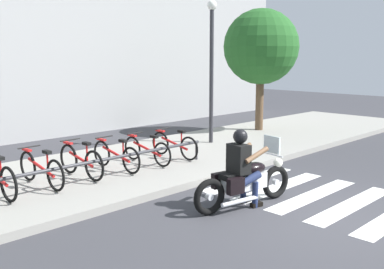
{
  "coord_description": "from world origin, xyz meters",
  "views": [
    {
      "loc": [
        -6.65,
        -3.44,
        2.71
      ],
      "look_at": [
        0.19,
        3.46,
        0.98
      ],
      "focal_mm": 41.18,
      "sensor_mm": 36.0,
      "label": 1
    }
  ],
  "objects_px": {
    "motorcycle": "(245,182)",
    "bike_rack": "(113,159)",
    "bicycle_5": "(174,145)",
    "street_lamp": "(212,60)",
    "bicycle_3": "(116,155)",
    "bicycle_1": "(41,169)",
    "tree_near_rack": "(261,47)",
    "rider": "(242,163)",
    "bicycle_4": "(147,150)",
    "bicycle_2": "(81,161)"
  },
  "relations": [
    {
      "from": "motorcycle",
      "to": "bike_rack",
      "type": "xyz_separation_m",
      "value": [
        -0.94,
        2.78,
        0.11
      ]
    },
    {
      "from": "bicycle_5",
      "to": "street_lamp",
      "type": "height_order",
      "value": "street_lamp"
    },
    {
      "from": "bike_rack",
      "to": "bicycle_3",
      "type": "bearing_deg",
      "value": 51.03
    },
    {
      "from": "bicycle_1",
      "to": "street_lamp",
      "type": "bearing_deg",
      "value": 7.06
    },
    {
      "from": "bicycle_1",
      "to": "tree_near_rack",
      "type": "xyz_separation_m",
      "value": [
        8.68,
        1.11,
        2.52
      ]
    },
    {
      "from": "rider",
      "to": "bicycle_5",
      "type": "xyz_separation_m",
      "value": [
        1.38,
        3.32,
        -0.34
      ]
    },
    {
      "from": "bicycle_4",
      "to": "tree_near_rack",
      "type": "xyz_separation_m",
      "value": [
        5.98,
        1.11,
        2.54
      ]
    },
    {
      "from": "motorcycle",
      "to": "bicycle_4",
      "type": "height_order",
      "value": "motorcycle"
    },
    {
      "from": "tree_near_rack",
      "to": "bicycle_3",
      "type": "bearing_deg",
      "value": -170.82
    },
    {
      "from": "bicycle_5",
      "to": "tree_near_rack",
      "type": "bearing_deg",
      "value": 12.33
    },
    {
      "from": "bicycle_5",
      "to": "bicycle_2",
      "type": "bearing_deg",
      "value": -179.97
    },
    {
      "from": "bicycle_2",
      "to": "bicycle_4",
      "type": "distance_m",
      "value": 1.8
    },
    {
      "from": "motorcycle",
      "to": "bicycle_4",
      "type": "distance_m",
      "value": 3.36
    },
    {
      "from": "bicycle_3",
      "to": "bike_rack",
      "type": "relative_size",
      "value": 0.33
    },
    {
      "from": "bicycle_1",
      "to": "bike_rack",
      "type": "xyz_separation_m",
      "value": [
        1.35,
        -0.55,
        0.07
      ]
    },
    {
      "from": "motorcycle",
      "to": "street_lamp",
      "type": "bearing_deg",
      "value": 49.47
    },
    {
      "from": "bicycle_1",
      "to": "bicycle_2",
      "type": "height_order",
      "value": "bicycle_2"
    },
    {
      "from": "bicycle_1",
      "to": "bicycle_5",
      "type": "distance_m",
      "value": 3.59
    },
    {
      "from": "tree_near_rack",
      "to": "motorcycle",
      "type": "bearing_deg",
      "value": -145.16
    },
    {
      "from": "motorcycle",
      "to": "bicycle_2",
      "type": "xyz_separation_m",
      "value": [
        -1.39,
        3.34,
        0.05
      ]
    },
    {
      "from": "rider",
      "to": "bicycle_4",
      "type": "relative_size",
      "value": 0.86
    },
    {
      "from": "bike_rack",
      "to": "rider",
      "type": "bearing_deg",
      "value": -72.72
    },
    {
      "from": "bicycle_5",
      "to": "bicycle_1",
      "type": "bearing_deg",
      "value": -179.99
    },
    {
      "from": "rider",
      "to": "bicycle_4",
      "type": "bearing_deg",
      "value": 81.67
    },
    {
      "from": "bicycle_4",
      "to": "bicycle_5",
      "type": "height_order",
      "value": "bicycle_5"
    },
    {
      "from": "bicycle_3",
      "to": "tree_near_rack",
      "type": "relative_size",
      "value": 0.39
    },
    {
      "from": "bicycle_3",
      "to": "bike_rack",
      "type": "bearing_deg",
      "value": -128.97
    },
    {
      "from": "bicycle_3",
      "to": "bicycle_4",
      "type": "distance_m",
      "value": 0.9
    },
    {
      "from": "rider",
      "to": "bicycle_3",
      "type": "distance_m",
      "value": 3.36
    },
    {
      "from": "motorcycle",
      "to": "bicycle_1",
      "type": "bearing_deg",
      "value": 124.37
    },
    {
      "from": "street_lamp",
      "to": "tree_near_rack",
      "type": "bearing_deg",
      "value": 7.77
    },
    {
      "from": "bicycle_4",
      "to": "tree_near_rack",
      "type": "relative_size",
      "value": 0.39
    },
    {
      "from": "bicycle_4",
      "to": "bike_rack",
      "type": "height_order",
      "value": "bicycle_4"
    },
    {
      "from": "rider",
      "to": "bicycle_5",
      "type": "distance_m",
      "value": 3.62
    },
    {
      "from": "bicycle_1",
      "to": "bicycle_3",
      "type": "distance_m",
      "value": 1.8
    },
    {
      "from": "bicycle_2",
      "to": "tree_near_rack",
      "type": "xyz_separation_m",
      "value": [
        7.78,
        1.11,
        2.51
      ]
    },
    {
      "from": "bicycle_4",
      "to": "bicycle_3",
      "type": "bearing_deg",
      "value": -179.97
    },
    {
      "from": "rider",
      "to": "bicycle_1",
      "type": "height_order",
      "value": "rider"
    },
    {
      "from": "bicycle_2",
      "to": "tree_near_rack",
      "type": "distance_m",
      "value": 8.25
    },
    {
      "from": "street_lamp",
      "to": "rider",
      "type": "bearing_deg",
      "value": -131.26
    },
    {
      "from": "bicycle_2",
      "to": "bicycle_3",
      "type": "xyz_separation_m",
      "value": [
        0.9,
        0.0,
        -0.02
      ]
    },
    {
      "from": "motorcycle",
      "to": "bicycle_3",
      "type": "xyz_separation_m",
      "value": [
        -0.49,
        3.34,
        0.03
      ]
    },
    {
      "from": "street_lamp",
      "to": "bicycle_3",
      "type": "bearing_deg",
      "value": -169.79
    },
    {
      "from": "bicycle_1",
      "to": "bike_rack",
      "type": "height_order",
      "value": "bicycle_1"
    },
    {
      "from": "bicycle_1",
      "to": "street_lamp",
      "type": "height_order",
      "value": "street_lamp"
    },
    {
      "from": "bicycle_4",
      "to": "street_lamp",
      "type": "xyz_separation_m",
      "value": [
        3.05,
        0.71,
        2.12
      ]
    },
    {
      "from": "bicycle_2",
      "to": "bicycle_5",
      "type": "height_order",
      "value": "bicycle_2"
    },
    {
      "from": "bike_rack",
      "to": "street_lamp",
      "type": "relative_size",
      "value": 1.19
    },
    {
      "from": "bicycle_2",
      "to": "bike_rack",
      "type": "bearing_deg",
      "value": -50.93
    },
    {
      "from": "rider",
      "to": "bicycle_5",
      "type": "relative_size",
      "value": 0.88
    }
  ]
}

